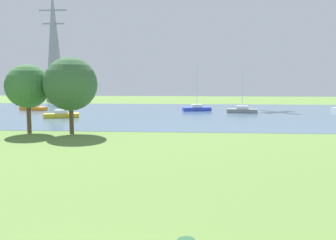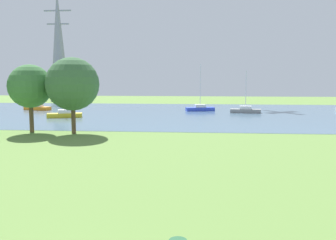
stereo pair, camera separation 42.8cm
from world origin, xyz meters
name	(u,v)px [view 2 (the right image)]	position (x,y,z in m)	size (l,w,h in m)	color
ground_plane	(153,147)	(0.00, 22.00, 0.00)	(160.00, 160.00, 0.00)	olive
water_surface	(176,113)	(0.00, 50.00, 0.01)	(140.00, 40.00, 0.02)	slate
sailboat_blue	(200,108)	(3.86, 54.49, 0.47)	(5.02, 2.58, 7.88)	blue
sailboat_orange	(37,108)	(-24.42, 53.65, 0.44)	(5.03, 2.76, 5.11)	orange
sailboat_gray	(245,110)	(11.13, 51.70, 0.46)	(4.95, 2.10, 6.71)	gray
sailboat_yellow	(65,114)	(-15.35, 42.63, 0.45)	(5.03, 2.79, 5.76)	yellow
tree_east_near	(30,86)	(-13.69, 28.87, 4.78)	(4.49, 4.49, 7.05)	brown
tree_mid_shore	(72,84)	(-9.00, 28.39, 5.03)	(5.38, 5.38, 7.74)	brown
electricity_pylon	(59,45)	(-29.09, 76.22, 13.08)	(6.40, 4.40, 26.13)	gray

